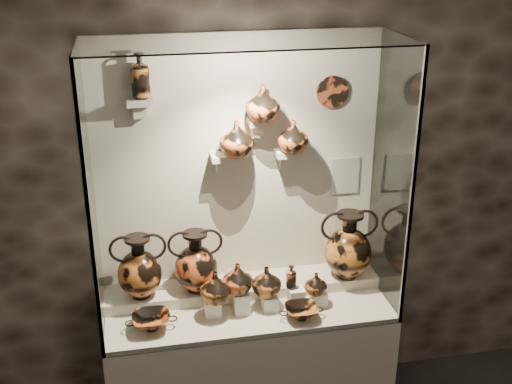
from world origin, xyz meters
TOP-DOWN VIEW (x-y plane):
  - wall_back at (0.00, 2.50)m, footprint 5.00×0.02m
  - plinth at (0.00, 2.18)m, footprint 1.70×0.60m
  - front_tier at (0.00, 2.18)m, footprint 1.68×0.58m
  - rear_tier at (0.00, 2.35)m, footprint 1.70×0.25m
  - back_panel at (0.00, 2.50)m, footprint 1.70×0.03m
  - glass_front at (0.00, 1.88)m, footprint 1.70×0.01m
  - glass_left at (-0.85, 2.18)m, footprint 0.01×0.60m
  - glass_right at (0.85, 2.18)m, footprint 0.01×0.60m
  - glass_top at (0.00, 2.18)m, footprint 1.70×0.60m
  - frame_post_left at (-0.84, 1.89)m, footprint 0.02×0.02m
  - frame_post_right at (0.84, 1.89)m, footprint 0.02×0.02m
  - pedestal_a at (-0.22, 2.13)m, footprint 0.09×0.09m
  - pedestal_b at (-0.05, 2.13)m, footprint 0.09×0.09m
  - pedestal_c at (0.12, 2.13)m, footprint 0.09×0.09m
  - pedestal_d at (0.28, 2.13)m, footprint 0.09×0.09m
  - pedestal_e at (0.42, 2.13)m, footprint 0.09×0.09m
  - bracket_ul at (-0.55, 2.42)m, footprint 0.14×0.12m
  - bracket_ca at (-0.10, 2.42)m, footprint 0.14×0.12m
  - bracket_cb at (0.10, 2.42)m, footprint 0.10×0.12m
  - bracket_cc at (0.28, 2.42)m, footprint 0.14×0.12m
  - amphora_left at (-0.62, 2.31)m, footprint 0.35×0.35m
  - amphora_mid at (-0.29, 2.32)m, footprint 0.35×0.35m
  - amphora_right at (0.65, 2.30)m, footprint 0.44×0.44m
  - jug_a at (-0.20, 2.11)m, footprint 0.19×0.19m
  - jug_b at (-0.07, 2.15)m, footprint 0.20×0.20m
  - jug_c at (0.10, 2.15)m, footprint 0.23×0.23m
  - jug_e at (0.39, 2.11)m, footprint 0.16×0.16m
  - lekythos_small at (0.25, 2.15)m, footprint 0.08×0.08m
  - kylix_left at (-0.58, 2.06)m, footprint 0.35×0.33m
  - kylix_right at (0.28, 2.00)m, footprint 0.28×0.25m
  - lekythos_tall at (-0.54, 2.42)m, footprint 0.13×0.13m
  - ovoid_vase_a at (-0.03, 2.37)m, footprint 0.22×0.22m
  - ovoid_vase_b at (0.12, 2.37)m, footprint 0.23×0.23m
  - ovoid_vase_c at (0.30, 2.38)m, footprint 0.24×0.24m
  - wall_plate at (0.56, 2.47)m, footprint 0.19×0.02m
  - info_placard at (0.67, 2.47)m, footprint 0.18×0.01m

SIDE VIEW (x-z plane):
  - plinth at x=0.00m, z-range 0.00..0.80m
  - front_tier at x=0.00m, z-range 0.80..0.83m
  - rear_tier at x=0.00m, z-range 0.80..0.90m
  - pedestal_e at x=0.42m, z-range 0.83..0.91m
  - pedestal_c at x=0.12m, z-range 0.83..0.92m
  - kylix_right at x=0.28m, z-range 0.83..0.93m
  - pedestal_a at x=-0.22m, z-range 0.83..0.93m
  - kylix_left at x=-0.58m, z-range 0.83..0.94m
  - pedestal_d at x=0.28m, z-range 0.83..0.95m
  - pedestal_b at x=-0.05m, z-range 0.83..0.96m
  - jug_e at x=0.39m, z-range 0.91..1.05m
  - jug_c at x=0.10m, z-range 0.92..1.10m
  - jug_a at x=-0.20m, z-range 0.93..1.12m
  - lekythos_small at x=0.25m, z-range 0.95..1.12m
  - jug_b at x=-0.07m, z-range 0.96..1.15m
  - amphora_mid at x=-0.29m, z-range 0.90..1.29m
  - amphora_left at x=-0.62m, z-range 0.90..1.29m
  - amphora_right at x=0.65m, z-range 0.90..1.33m
  - info_placard at x=0.67m, z-range 1.39..1.62m
  - wall_back at x=0.00m, z-range 0.00..3.20m
  - back_panel at x=0.00m, z-range 0.80..2.40m
  - glass_front at x=0.00m, z-range 0.80..2.40m
  - glass_left at x=-0.85m, z-range 0.80..2.40m
  - glass_right at x=0.85m, z-range 0.80..2.40m
  - frame_post_left at x=-0.84m, z-range 0.80..2.40m
  - frame_post_right at x=0.84m, z-range 0.80..2.40m
  - bracket_ca at x=-0.10m, z-range 1.68..1.72m
  - bracket_cc at x=0.28m, z-range 1.68..1.72m
  - ovoid_vase_c at x=0.30m, z-range 1.72..1.91m
  - ovoid_vase_a at x=-0.03m, z-range 1.72..1.93m
  - bracket_cb at x=0.10m, z-range 1.88..1.92m
  - ovoid_vase_b at x=0.12m, z-range 1.92..2.12m
  - wall_plate at x=0.56m, z-range 1.94..2.13m
  - bracket_ul at x=-0.55m, z-range 2.03..2.07m
  - lekythos_tall at x=-0.54m, z-range 2.07..2.34m
  - glass_top at x=0.00m, z-range 2.39..2.40m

